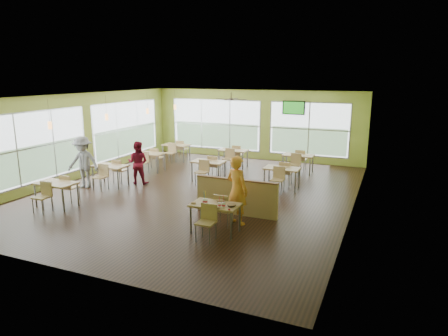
{
  "coord_description": "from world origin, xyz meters",
  "views": [
    {
      "loc": [
        5.86,
        -11.57,
        3.87
      ],
      "look_at": [
        1.18,
        -0.5,
        1.05
      ],
      "focal_mm": 32.0,
      "sensor_mm": 36.0,
      "label": 1
    }
  ],
  "objects_px": {
    "man_plaid": "(237,190)",
    "main_table": "(215,209)",
    "half_wall_divider": "(236,197)",
    "food_basket": "(232,205)"
  },
  "relations": [
    {
      "from": "half_wall_divider",
      "to": "man_plaid",
      "type": "bearing_deg",
      "value": -67.79
    },
    {
      "from": "main_table",
      "to": "half_wall_divider",
      "type": "xyz_separation_m",
      "value": [
        0.0,
        1.45,
        -0.11
      ]
    },
    {
      "from": "man_plaid",
      "to": "food_basket",
      "type": "relative_size",
      "value": 8.14
    },
    {
      "from": "main_table",
      "to": "half_wall_divider",
      "type": "bearing_deg",
      "value": 90.0
    },
    {
      "from": "man_plaid",
      "to": "food_basket",
      "type": "distance_m",
      "value": 0.83
    },
    {
      "from": "main_table",
      "to": "man_plaid",
      "type": "xyz_separation_m",
      "value": [
        0.27,
        0.79,
        0.29
      ]
    },
    {
      "from": "main_table",
      "to": "food_basket",
      "type": "xyz_separation_m",
      "value": [
        0.44,
        -0.01,
        0.15
      ]
    },
    {
      "from": "man_plaid",
      "to": "food_basket",
      "type": "height_order",
      "value": "man_plaid"
    },
    {
      "from": "man_plaid",
      "to": "main_table",
      "type": "bearing_deg",
      "value": 92.18
    },
    {
      "from": "main_table",
      "to": "man_plaid",
      "type": "bearing_deg",
      "value": 71.24
    }
  ]
}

